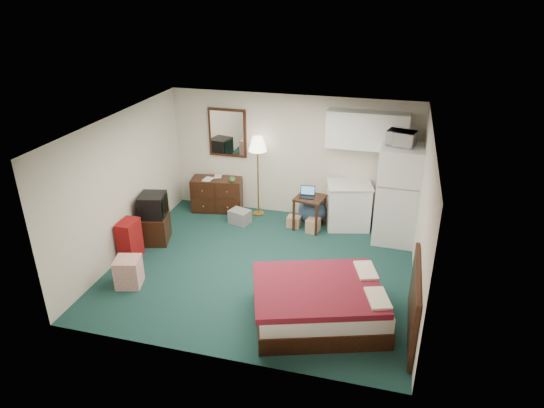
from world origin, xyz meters
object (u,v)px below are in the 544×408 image
(bed, at_px, (320,304))
(kitchen_counter, at_px, (348,206))
(fridge, at_px, (398,195))
(dresser, at_px, (217,194))
(tv_stand, at_px, (154,228))
(desk, at_px, (309,213))
(floor_lamp, at_px, (258,177))
(suitcase, at_px, (130,240))

(bed, bearing_deg, kitchen_counter, 71.21)
(fridge, bearing_deg, dresser, 175.65)
(fridge, height_order, tv_stand, fridge)
(desk, height_order, kitchen_counter, kitchen_counter)
(floor_lamp, height_order, tv_stand, floor_lamp)
(floor_lamp, distance_m, kitchen_counter, 1.91)
(fridge, relative_size, bed, 1.02)
(floor_lamp, height_order, kitchen_counter, floor_lamp)
(fridge, xyz_separation_m, bed, (-0.94, -2.77, -0.63))
(bed, distance_m, suitcase, 3.62)
(fridge, xyz_separation_m, tv_stand, (-4.33, -1.22, -0.66))
(desk, bearing_deg, bed, -65.22)
(tv_stand, bearing_deg, bed, -40.00)
(dresser, xyz_separation_m, bed, (2.74, -3.13, -0.07))
(fridge, xyz_separation_m, suitcase, (-4.45, -1.89, -0.56))
(floor_lamp, relative_size, bed, 0.93)
(dresser, xyz_separation_m, desk, (2.05, -0.33, -0.02))
(dresser, bearing_deg, kitchen_counter, -11.10)
(desk, bearing_deg, dresser, -178.14)
(fridge, height_order, suitcase, fridge)
(desk, distance_m, tv_stand, 2.99)
(kitchen_counter, height_order, suitcase, kitchen_counter)
(suitcase, bearing_deg, tv_stand, 78.96)
(fridge, distance_m, suitcase, 4.87)
(tv_stand, bearing_deg, fridge, 0.18)
(floor_lamp, xyz_separation_m, tv_stand, (-1.56, -1.62, -0.58))
(kitchen_counter, bearing_deg, desk, -174.20)
(floor_lamp, relative_size, tv_stand, 2.95)
(desk, bearing_deg, tv_stand, -144.06)
(kitchen_counter, distance_m, fridge, 1.07)
(dresser, bearing_deg, fridge, -15.34)
(floor_lamp, bearing_deg, kitchen_counter, -2.94)
(fridge, bearing_deg, desk, -179.99)
(tv_stand, bearing_deg, dresser, 51.91)
(tv_stand, height_order, suitcase, suitcase)
(dresser, xyz_separation_m, fridge, (3.68, -0.37, 0.56))
(kitchen_counter, bearing_deg, suitcase, -162.32)
(dresser, xyz_separation_m, floor_lamp, (0.90, 0.03, 0.48))
(suitcase, bearing_deg, fridge, 21.86)
(bed, bearing_deg, floor_lamp, 101.97)
(desk, relative_size, suitcase, 0.94)
(tv_stand, bearing_deg, desk, 9.38)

